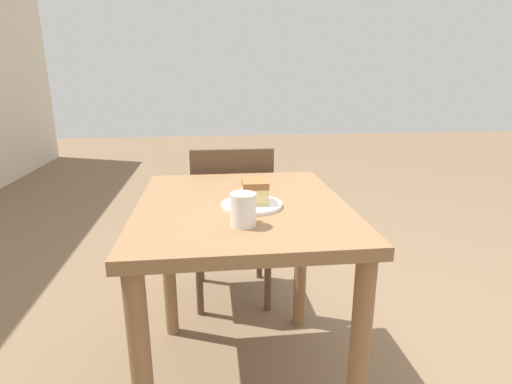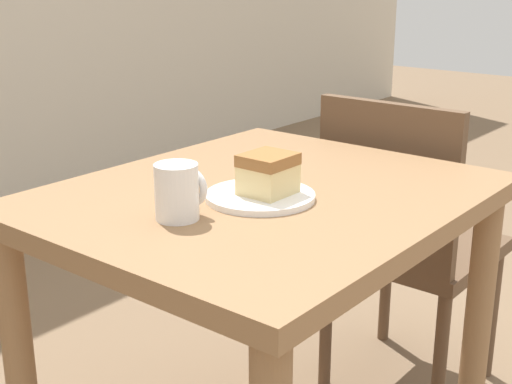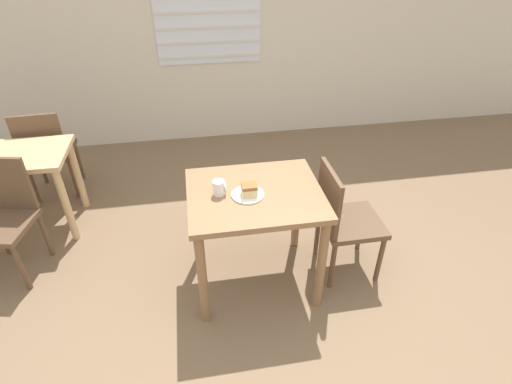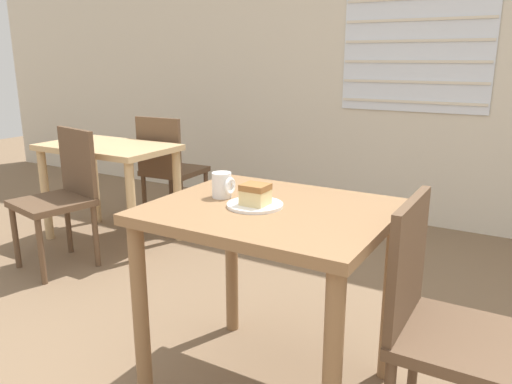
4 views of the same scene
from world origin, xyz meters
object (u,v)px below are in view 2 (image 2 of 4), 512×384
Objects in this scene: chair_near_window at (405,238)px; dining_table_near at (264,253)px; coffee_mug at (178,191)px; plate at (260,196)px; cake_slice at (268,174)px.

dining_table_near is at bearing 90.26° from chair_near_window.
chair_near_window reaches higher than coffee_mug.
plate reaches higher than dining_table_near.
dining_table_near is at bearing -3.43° from coffee_mug.
plate is 0.18m from coffee_mug.
cake_slice reaches higher than dining_table_near.
coffee_mug reaches higher than plate.
coffee_mug is (-0.22, 0.01, 0.18)m from dining_table_near.
chair_near_window reaches higher than cake_slice.
cake_slice is (-0.67, -0.05, 0.35)m from chair_near_window.
dining_table_near is 0.15m from plate.
dining_table_near is 0.19m from cake_slice.
dining_table_near is 9.14× the size of cake_slice.
coffee_mug reaches higher than dining_table_near.
cake_slice is 0.96× the size of coffee_mug.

